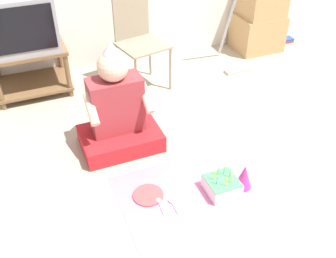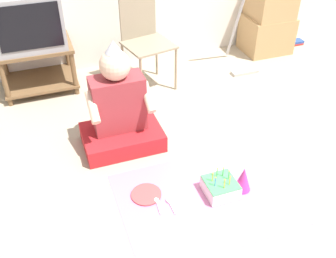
% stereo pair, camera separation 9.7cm
% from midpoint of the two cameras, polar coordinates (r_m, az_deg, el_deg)
% --- Properties ---
extents(ground_plane, '(16.00, 16.00, 0.00)m').
position_cam_midpoint_polar(ground_plane, '(2.88, 10.14, -6.56)').
color(ground_plane, tan).
extents(tv_stand, '(0.66, 0.50, 0.45)m').
position_cam_midpoint_polar(tv_stand, '(3.86, -20.07, 8.62)').
color(tv_stand, brown).
rests_on(tv_stand, ground_plane).
extents(tv, '(0.57, 0.49, 0.48)m').
position_cam_midpoint_polar(tv, '(3.70, -21.44, 14.32)').
color(tv, '#99999E').
rests_on(tv, tv_stand).
extents(folding_chair, '(0.48, 0.47, 0.89)m').
position_cam_midpoint_polar(folding_chair, '(3.68, -5.21, 13.48)').
color(folding_chair, gray).
rests_on(folding_chair, ground_plane).
extents(cardboard_box_stack, '(0.50, 0.41, 0.69)m').
position_cam_midpoint_polar(cardboard_box_stack, '(4.56, 12.45, 15.10)').
color(cardboard_box_stack, tan).
rests_on(cardboard_box_stack, ground_plane).
extents(dust_mop, '(0.28, 0.46, 1.24)m').
position_cam_midpoint_polar(dust_mop, '(4.08, 9.10, 13.49)').
color(dust_mop, '#B2ADA3').
rests_on(dust_mop, ground_plane).
extents(book_pile, '(0.18, 0.12, 0.05)m').
position_cam_midpoint_polar(book_pile, '(4.93, 16.10, 12.31)').
color(book_pile, '#B72D28').
rests_on(book_pile, ground_plane).
extents(person_seated, '(0.60, 0.42, 0.86)m').
position_cam_midpoint_polar(person_seated, '(2.96, -8.24, 2.17)').
color(person_seated, red).
rests_on(person_seated, ground_plane).
extents(party_cloth, '(1.12, 0.86, 0.01)m').
position_cam_midpoint_polar(party_cloth, '(2.68, 4.42, -9.86)').
color(party_cloth, pink).
rests_on(party_cloth, ground_plane).
extents(birthday_cake, '(0.21, 0.21, 0.18)m').
position_cam_midpoint_polar(birthday_cake, '(2.69, 6.79, -8.15)').
color(birthday_cake, white).
rests_on(birthday_cake, party_cloth).
extents(party_hat_blue, '(0.12, 0.12, 0.18)m').
position_cam_midpoint_polar(party_hat_blue, '(2.72, 9.97, -6.80)').
color(party_hat_blue, '#CC338C').
rests_on(party_hat_blue, party_cloth).
extents(paper_plate, '(0.21, 0.21, 0.01)m').
position_cam_midpoint_polar(paper_plate, '(2.68, -3.95, -9.55)').
color(paper_plate, '#D84C4C').
rests_on(paper_plate, party_cloth).
extents(plastic_spoon_near, '(0.04, 0.15, 0.01)m').
position_cam_midpoint_polar(plastic_spoon_near, '(2.63, -2.32, -10.57)').
color(plastic_spoon_near, white).
rests_on(plastic_spoon_near, party_cloth).
extents(plastic_spoon_far, '(0.04, 0.15, 0.01)m').
position_cam_midpoint_polar(plastic_spoon_far, '(2.63, -0.49, -10.55)').
color(plastic_spoon_far, white).
rests_on(plastic_spoon_far, party_cloth).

